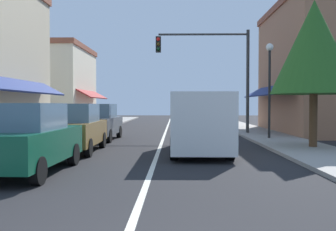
% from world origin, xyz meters
% --- Properties ---
extents(ground_plane, '(80.00, 80.00, 0.00)m').
position_xyz_m(ground_plane, '(0.00, 18.00, 0.00)').
color(ground_plane, black).
extents(sidewalk_left, '(2.60, 56.00, 0.12)m').
position_xyz_m(sidewalk_left, '(-5.50, 18.00, 0.06)').
color(sidewalk_left, gray).
rests_on(sidewalk_left, ground).
extents(sidewalk_right, '(2.60, 56.00, 0.12)m').
position_xyz_m(sidewalk_right, '(5.50, 18.00, 0.06)').
color(sidewalk_right, gray).
rests_on(sidewalk_right, ground).
extents(lane_center_stripe, '(0.14, 52.00, 0.01)m').
position_xyz_m(lane_center_stripe, '(0.00, 18.00, 0.00)').
color(lane_center_stripe, silver).
rests_on(lane_center_stripe, ground).
extents(storefront_right_block, '(6.06, 10.20, 7.91)m').
position_xyz_m(storefront_right_block, '(9.17, 20.00, 3.96)').
color(storefront_right_block, '#9E6B4C').
rests_on(storefront_right_block, ground).
extents(storefront_far_left, '(5.50, 8.20, 6.58)m').
position_xyz_m(storefront_far_left, '(-8.89, 28.00, 3.30)').
color(storefront_far_left, beige).
rests_on(storefront_far_left, ground).
extents(parked_car_nearest_left, '(1.82, 4.12, 1.77)m').
position_xyz_m(parked_car_nearest_left, '(-3.10, 6.06, 0.88)').
color(parked_car_nearest_left, '#0F4C33').
rests_on(parked_car_nearest_left, ground).
extents(parked_car_second_left, '(1.85, 4.13, 1.77)m').
position_xyz_m(parked_car_second_left, '(-3.07, 10.40, 0.88)').
color(parked_car_second_left, brown).
rests_on(parked_car_second_left, ground).
extents(parked_car_third_left, '(1.86, 4.14, 1.77)m').
position_xyz_m(parked_car_third_left, '(-3.15, 15.12, 0.88)').
color(parked_car_third_left, '#4C5156').
rests_on(parked_car_third_left, ground).
extents(van_in_lane, '(2.01, 5.18, 2.12)m').
position_xyz_m(van_in_lane, '(1.46, 10.10, 1.15)').
color(van_in_lane, silver).
rests_on(van_in_lane, ground).
extents(traffic_signal_mast_arm, '(5.39, 0.50, 6.04)m').
position_xyz_m(traffic_signal_mast_arm, '(2.99, 18.57, 4.13)').
color(traffic_signal_mast_arm, '#333333').
rests_on(traffic_signal_mast_arm, ground).
extents(street_lamp_right_mid, '(0.36, 0.36, 4.69)m').
position_xyz_m(street_lamp_right_mid, '(5.18, 15.12, 3.17)').
color(street_lamp_right_mid, black).
rests_on(street_lamp_right_mid, ground).
extents(tree_right_near, '(3.26, 3.26, 5.73)m').
position_xyz_m(tree_right_near, '(5.93, 11.31, 3.92)').
color(tree_right_near, '#4C331E').
rests_on(tree_right_near, ground).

